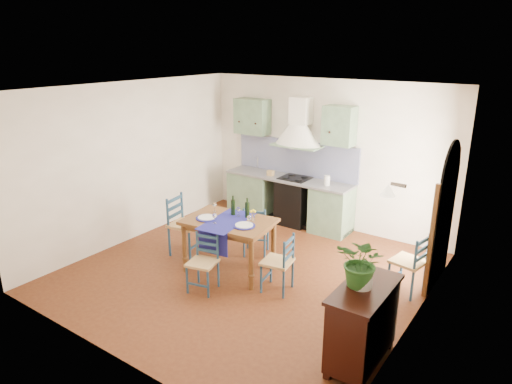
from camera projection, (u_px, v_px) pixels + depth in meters
floor at (248, 272)px, 7.11m from camera, size 5.00×5.00×0.00m
back_wall at (297, 171)px, 8.82m from camera, size 5.00×0.96×2.80m
right_wall at (426, 220)px, 5.55m from camera, size 0.26×5.00×2.80m
left_wall at (132, 162)px, 8.04m from camera, size 0.04×5.00×2.80m
ceiling at (246, 88)px, 6.24m from camera, size 5.00×5.00×0.01m
dining_table at (229, 226)px, 6.94m from camera, size 1.42×1.09×1.16m
chair_near at (203, 262)px, 6.49m from camera, size 0.46×0.46×0.82m
chair_far at (256, 230)px, 7.57m from camera, size 0.53×0.53×0.86m
chair_left at (184, 224)px, 7.60m from camera, size 0.53×0.53×1.00m
chair_right at (279, 263)px, 6.44m from camera, size 0.46×0.46×0.86m
chair_spare at (410, 263)px, 6.38m from camera, size 0.49×0.49×0.90m
sideboard at (362, 322)px, 4.95m from camera, size 0.50×1.05×0.94m
potted_plant at (362, 262)px, 4.75m from camera, size 0.53×0.47×0.57m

